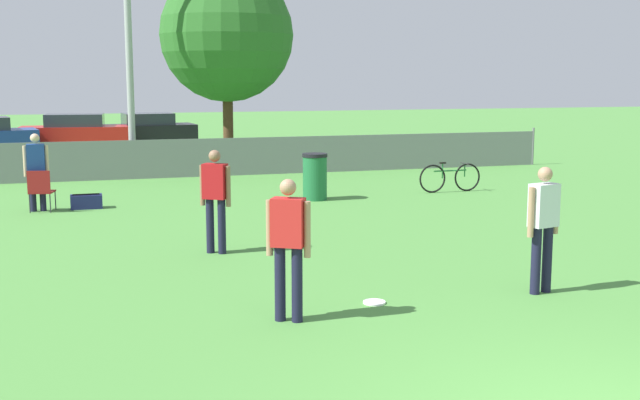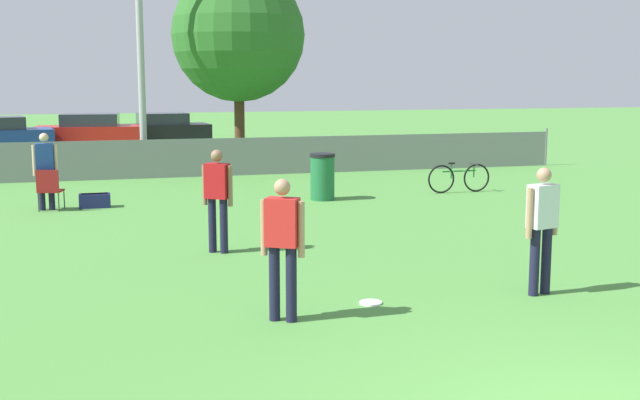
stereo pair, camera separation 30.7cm
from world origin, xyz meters
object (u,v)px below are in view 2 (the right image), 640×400
Objects in this scene: gear_bag_sideline at (95,201)px; parked_car_red at (90,131)px; light_pole at (139,1)px; player_defender_red at (283,240)px; folding_chair_sideline at (50,188)px; player_receiver_white at (542,222)px; tree_near_pole at (238,35)px; frisbee_disc at (371,303)px; player_thrower_red at (217,194)px; spectator_in_blue at (45,166)px; parked_car_dark at (163,129)px; trash_bin at (322,177)px; bicycle_sideline at (459,178)px.

parked_car_red reaches higher than gear_bag_sideline.
light_pole reaches higher than parked_car_red.
light_pole is 4.97× the size of player_defender_red.
folding_chair_sideline is at bearing 139.62° from player_defender_red.
folding_chair_sideline is (-6.60, 8.80, -0.47)m from player_receiver_white.
light_pole reaches higher than player_receiver_white.
tree_near_pole reaches higher than frisbee_disc.
player_thrower_red reaches higher than spectator_in_blue.
parked_car_dark is at bearing 80.38° from gear_bag_sideline.
folding_chair_sideline is (0.07, -0.13, -0.44)m from spectator_in_blue.
player_receiver_white is 1.56× the size of trash_bin.
player_defender_red reaches higher than bicycle_sideline.
spectator_in_blue is at bearing 153.91° from player_thrower_red.
trash_bin is 17.29m from parked_car_dark.
parked_car_red is (-5.81, 25.16, -0.32)m from player_receiver_white.
player_thrower_red is 1.56× the size of trash_bin.
tree_near_pole is at bearing 56.98° from gear_bag_sideline.
player_defender_red is at bearing -52.77° from player_thrower_red.
player_thrower_red reaches higher than frisbee_disc.
player_receiver_white is 1.02× the size of spectator_in_blue.
tree_near_pole reaches higher than parked_car_dark.
light_pole is 5.04× the size of bicycle_sideline.
bicycle_sideline is at bearing -58.05° from tree_near_pole.
player_thrower_red reaches higher than gear_bag_sideline.
player_defender_red is 9.67m from spectator_in_blue.
player_thrower_red is 5.98m from trash_bin.
spectator_in_blue reaches higher than folding_chair_sideline.
player_receiver_white and player_thrower_red have the same top height.
bicycle_sideline is at bearing -165.92° from folding_chair_sideline.
parked_car_dark is (-2.30, 17.13, 0.10)m from trash_bin.
parked_car_red is (-3.51, 24.97, 0.64)m from frisbee_disc.
tree_near_pole is 12.81m from player_thrower_red.
spectator_in_blue is at bearing -108.23° from parked_car_dark.
frisbee_disc is at bearing -101.76° from trash_bin.
trash_bin is (-3.60, -0.23, 0.18)m from bicycle_sideline.
player_defender_red is at bearing -76.95° from gear_bag_sideline.
light_pole is 15.32m from frisbee_disc.
bicycle_sideline is 8.76m from gear_bag_sideline.
gear_bag_sideline is (-2.14, 9.23, -0.82)m from player_defender_red.
bicycle_sideline is 2.50× the size of gear_bag_sideline.
player_defender_red is at bearing -87.15° from light_pole.
parked_car_dark is at bearing 122.19° from player_thrower_red.
player_defender_red reaches higher than spectator_in_blue.
light_pole reaches higher than trash_bin.
gear_bag_sideline is at bearing 179.07° from bicycle_sideline.
tree_near_pole is (3.05, 1.32, -0.86)m from light_pole.
player_receiver_white is (4.28, -14.54, -4.01)m from light_pole.
tree_near_pole is at bearing -58.25° from parked_car_red.
gear_bag_sideline is at bearing -175.02° from spectator_in_blue.
folding_chair_sideline reaches higher than frisbee_disc.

